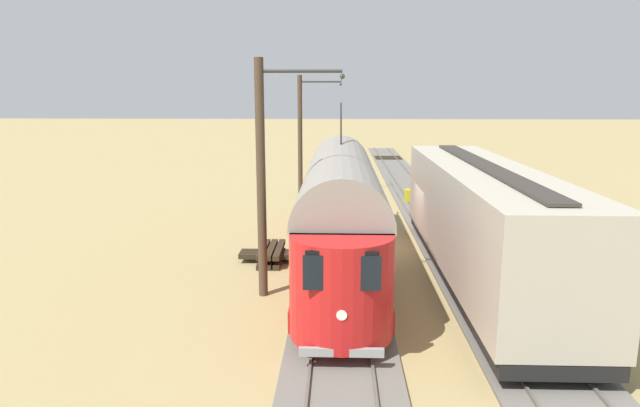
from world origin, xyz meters
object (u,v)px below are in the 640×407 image
(track_end_bumper, at_px, (420,196))
(catenary_pole_foreground, at_px, (301,134))
(switch_stand, at_px, (438,188))
(vintage_streetcar, at_px, (341,207))
(catenary_pole_mid_near, at_px, (263,176))
(boxcar_adjacent, at_px, (482,220))
(spare_tie_stack, at_px, (271,254))

(track_end_bumper, bearing_deg, catenary_pole_foreground, -16.71)
(switch_stand, bearing_deg, vintage_streetcar, 65.88)
(catenary_pole_foreground, distance_m, catenary_pole_mid_near, 17.14)
(boxcar_adjacent, height_order, catenary_pole_mid_near, catenary_pole_mid_near)
(boxcar_adjacent, distance_m, spare_tie_stack, 7.84)
(catenary_pole_mid_near, distance_m, switch_stand, 18.40)
(switch_stand, height_order, spare_tie_stack, switch_stand)
(catenary_pole_foreground, bearing_deg, switch_stand, 173.14)
(switch_stand, bearing_deg, track_end_bumper, 42.64)
(vintage_streetcar, bearing_deg, spare_tie_stack, -12.07)
(catenary_pole_foreground, relative_size, spare_tie_stack, 3.05)
(switch_stand, bearing_deg, spare_tie_stack, 55.92)
(vintage_streetcar, distance_m, spare_tie_stack, 3.34)
(catenary_pole_mid_near, distance_m, spare_tie_stack, 5.05)
(vintage_streetcar, distance_m, switch_stand, 14.46)
(catenary_pole_mid_near, height_order, switch_stand, catenary_pole_mid_near)
(catenary_pole_mid_near, bearing_deg, boxcar_adjacent, -168.75)
(catenary_pole_mid_near, bearing_deg, catenary_pole_foreground, -90.00)
(vintage_streetcar, bearing_deg, switch_stand, -114.12)
(boxcar_adjacent, xyz_separation_m, catenary_pole_mid_near, (7.04, 1.40, 1.65))
(boxcar_adjacent, bearing_deg, vintage_streetcar, -19.21)
(spare_tie_stack, distance_m, track_end_bumper, 13.56)
(boxcar_adjacent, height_order, track_end_bumper, boxcar_adjacent)
(switch_stand, bearing_deg, catenary_pole_mid_near, 62.92)
(catenary_pole_mid_near, bearing_deg, vintage_streetcar, -128.20)
(boxcar_adjacent, bearing_deg, track_end_bumper, -89.99)
(vintage_streetcar, bearing_deg, catenary_pole_foreground, -80.43)
(vintage_streetcar, relative_size, switch_stand, 13.01)
(boxcar_adjacent, relative_size, switch_stand, 11.61)
(vintage_streetcar, height_order, catenary_pole_foreground, catenary_pole_foreground)
(vintage_streetcar, relative_size, boxcar_adjacent, 1.12)
(track_end_bumper, bearing_deg, catenary_pole_mid_near, 64.90)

